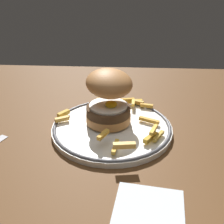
{
  "coord_description": "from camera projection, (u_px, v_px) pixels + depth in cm",
  "views": [
    {
      "loc": [
        6.67,
        -44.67,
        30.57
      ],
      "look_at": [
        3.56,
        4.86,
        4.6
      ],
      "focal_mm": 41.66,
      "sensor_mm": 36.0,
      "label": 1
    }
  ],
  "objects": [
    {
      "name": "napkin",
      "position": [
        149.0,
        211.0,
        0.38
      ],
      "size": [
        11.55,
        11.46,
        0.4
      ],
      "primitive_type": "cube",
      "rotation": [
        0.0,
        0.0,
        -0.13
      ],
      "color": "silver",
      "rests_on": "ground_plane"
    },
    {
      "name": "dinner_plate",
      "position": [
        112.0,
        127.0,
        0.58
      ],
      "size": [
        26.51,
        26.51,
        1.6
      ],
      "color": "white",
      "rests_on": "ground_plane"
    },
    {
      "name": "burger",
      "position": [
        109.0,
        96.0,
        0.57
      ],
      "size": [
        14.31,
        14.57,
        11.97
      ],
      "color": "#B67841",
      "rests_on": "dinner_plate"
    },
    {
      "name": "fries_pile",
      "position": [
        120.0,
        116.0,
        0.59
      ],
      "size": [
        24.01,
        24.23,
        2.87
      ],
      "color": "gold",
      "rests_on": "dinner_plate"
    },
    {
      "name": "ground_plane",
      "position": [
        94.0,
        150.0,
        0.55
      ],
      "size": [
        128.3,
        100.8,
        4.0
      ],
      "primitive_type": "cube",
      "color": "#57361B"
    }
  ]
}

